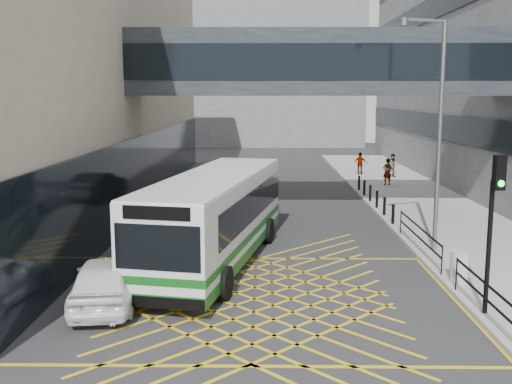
{
  "coord_description": "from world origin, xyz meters",
  "views": [
    {
      "loc": [
        0.28,
        -17.14,
        6.02
      ],
      "look_at": [
        0.0,
        4.0,
        2.6
      ],
      "focal_mm": 42.0,
      "sensor_mm": 36.0,
      "label": 1
    }
  ],
  "objects_px": {
    "traffic_light": "(494,212)",
    "litter_bin": "(460,267)",
    "pedestrian_a": "(387,172)",
    "bus": "(216,216)",
    "street_lamp": "(436,122)",
    "car_silver": "(255,198)",
    "pedestrian_b": "(393,166)",
    "pedestrian_c": "(360,163)",
    "car_white": "(106,280)",
    "car_dark": "(220,185)"
  },
  "relations": [
    {
      "from": "traffic_light",
      "to": "litter_bin",
      "type": "xyz_separation_m",
      "value": [
        0.15,
        2.87,
        -2.33
      ]
    },
    {
      "from": "traffic_light",
      "to": "pedestrian_a",
      "type": "bearing_deg",
      "value": 71.19
    },
    {
      "from": "bus",
      "to": "street_lamp",
      "type": "height_order",
      "value": "street_lamp"
    },
    {
      "from": "car_silver",
      "to": "pedestrian_a",
      "type": "height_order",
      "value": "pedestrian_a"
    },
    {
      "from": "litter_bin",
      "to": "pedestrian_a",
      "type": "relative_size",
      "value": 0.56
    },
    {
      "from": "street_lamp",
      "to": "pedestrian_b",
      "type": "xyz_separation_m",
      "value": [
        3.01,
        20.78,
        -4.05
      ]
    },
    {
      "from": "car_silver",
      "to": "street_lamp",
      "type": "distance_m",
      "value": 12.04
    },
    {
      "from": "bus",
      "to": "pedestrian_c",
      "type": "bearing_deg",
      "value": 80.16
    },
    {
      "from": "street_lamp",
      "to": "pedestrian_a",
      "type": "distance_m",
      "value": 17.42
    },
    {
      "from": "car_silver",
      "to": "car_white",
      "type": "bearing_deg",
      "value": 63.03
    },
    {
      "from": "pedestrian_b",
      "to": "bus",
      "type": "bearing_deg",
      "value": -121.47
    },
    {
      "from": "car_white",
      "to": "street_lamp",
      "type": "xyz_separation_m",
      "value": [
        10.92,
        5.84,
        4.29
      ]
    },
    {
      "from": "car_silver",
      "to": "pedestrian_c",
      "type": "height_order",
      "value": "pedestrian_c"
    },
    {
      "from": "street_lamp",
      "to": "litter_bin",
      "type": "xyz_separation_m",
      "value": [
        -0.15,
        -3.95,
        -4.39
      ]
    },
    {
      "from": "car_dark",
      "to": "street_lamp",
      "type": "height_order",
      "value": "street_lamp"
    },
    {
      "from": "pedestrian_a",
      "to": "pedestrian_b",
      "type": "distance_m",
      "value": 4.11
    },
    {
      "from": "car_white",
      "to": "pedestrian_c",
      "type": "relative_size",
      "value": 2.91
    },
    {
      "from": "litter_bin",
      "to": "pedestrian_a",
      "type": "bearing_deg",
      "value": 84.73
    },
    {
      "from": "pedestrian_b",
      "to": "pedestrian_c",
      "type": "height_order",
      "value": "pedestrian_b"
    },
    {
      "from": "street_lamp",
      "to": "litter_bin",
      "type": "bearing_deg",
      "value": -110.99
    },
    {
      "from": "car_silver",
      "to": "pedestrian_b",
      "type": "relative_size",
      "value": 2.41
    },
    {
      "from": "car_white",
      "to": "street_lamp",
      "type": "distance_m",
      "value": 13.11
    },
    {
      "from": "car_dark",
      "to": "pedestrian_c",
      "type": "height_order",
      "value": "pedestrian_c"
    },
    {
      "from": "pedestrian_c",
      "to": "litter_bin",
      "type": "bearing_deg",
      "value": 110.82
    },
    {
      "from": "car_white",
      "to": "litter_bin",
      "type": "relative_size",
      "value": 4.79
    },
    {
      "from": "bus",
      "to": "car_dark",
      "type": "xyz_separation_m",
      "value": [
        -0.88,
        13.65,
        -0.95
      ]
    },
    {
      "from": "pedestrian_a",
      "to": "car_silver",
      "type": "bearing_deg",
      "value": 19.97
    },
    {
      "from": "car_white",
      "to": "car_dark",
      "type": "height_order",
      "value": "car_dark"
    },
    {
      "from": "car_silver",
      "to": "pedestrian_a",
      "type": "xyz_separation_m",
      "value": [
        8.59,
        7.98,
        0.42
      ]
    },
    {
      "from": "litter_bin",
      "to": "pedestrian_c",
      "type": "relative_size",
      "value": 0.61
    },
    {
      "from": "bus",
      "to": "car_white",
      "type": "relative_size",
      "value": 2.5
    },
    {
      "from": "car_dark",
      "to": "litter_bin",
      "type": "relative_size",
      "value": 5.09
    },
    {
      "from": "car_silver",
      "to": "pedestrian_b",
      "type": "bearing_deg",
      "value": -140.95
    },
    {
      "from": "pedestrian_b",
      "to": "pedestrian_a",
      "type": "bearing_deg",
      "value": -112.3
    },
    {
      "from": "car_silver",
      "to": "traffic_light",
      "type": "bearing_deg",
      "value": 101.12
    },
    {
      "from": "traffic_light",
      "to": "litter_bin",
      "type": "bearing_deg",
      "value": 73.15
    },
    {
      "from": "car_white",
      "to": "car_silver",
      "type": "distance_m",
      "value": 15.28
    },
    {
      "from": "street_lamp",
      "to": "litter_bin",
      "type": "distance_m",
      "value": 5.91
    },
    {
      "from": "car_silver",
      "to": "pedestrian_b",
      "type": "xyz_separation_m",
      "value": [
        9.82,
        11.89,
        0.37
      ]
    },
    {
      "from": "litter_bin",
      "to": "bus",
      "type": "bearing_deg",
      "value": 161.29
    },
    {
      "from": "car_white",
      "to": "car_dark",
      "type": "distance_m",
      "value": 18.33
    },
    {
      "from": "car_white",
      "to": "pedestrian_b",
      "type": "xyz_separation_m",
      "value": [
        13.93,
        26.62,
        0.24
      ]
    },
    {
      "from": "car_white",
      "to": "pedestrian_a",
      "type": "distance_m",
      "value": 26.01
    },
    {
      "from": "car_silver",
      "to": "litter_bin",
      "type": "bearing_deg",
      "value": 106.05
    },
    {
      "from": "car_white",
      "to": "pedestrian_c",
      "type": "xyz_separation_m",
      "value": [
        11.78,
        28.11,
        0.22
      ]
    },
    {
      "from": "street_lamp",
      "to": "pedestrian_c",
      "type": "distance_m",
      "value": 22.66
    },
    {
      "from": "car_white",
      "to": "pedestrian_b",
      "type": "bearing_deg",
      "value": -124.58
    },
    {
      "from": "litter_bin",
      "to": "car_silver",
      "type": "bearing_deg",
      "value": 117.45
    },
    {
      "from": "litter_bin",
      "to": "pedestrian_b",
      "type": "distance_m",
      "value": 24.93
    },
    {
      "from": "car_white",
      "to": "street_lamp",
      "type": "relative_size",
      "value": 0.55
    }
  ]
}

